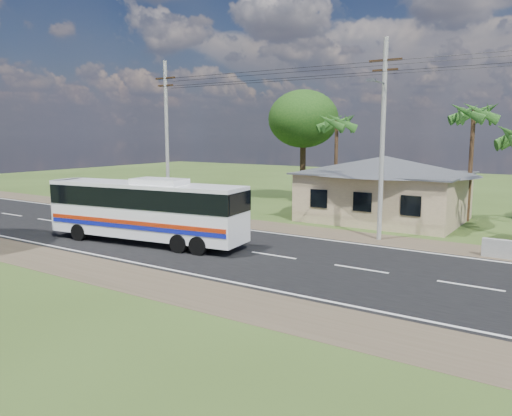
{
  "coord_description": "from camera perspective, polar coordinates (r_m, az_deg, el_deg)",
  "views": [
    {
      "loc": [
        12.32,
        -20.33,
        5.93
      ],
      "look_at": [
        -1.68,
        1.0,
        2.1
      ],
      "focal_mm": 35.0,
      "sensor_mm": 36.0,
      "label": 1
    }
  ],
  "objects": [
    {
      "name": "palm_far",
      "position": [
        39.83,
        9.22,
        9.5
      ],
      "size": [
        2.8,
        2.8,
        7.7
      ],
      "color": "#47301E",
      "rests_on": "ground"
    },
    {
      "name": "road",
      "position": [
        24.5,
        2.02,
        -5.45
      ],
      "size": [
        120.0,
        16.0,
        0.03
      ],
      "color": "black",
      "rests_on": "ground"
    },
    {
      "name": "coach_bus",
      "position": [
        27.5,
        -12.48,
        0.2
      ],
      "size": [
        11.69,
        3.93,
        3.56
      ],
      "rotation": [
        0.0,
        0.0,
        0.13
      ],
      "color": "white",
      "rests_on": "ground"
    },
    {
      "name": "small_car",
      "position": [
        37.5,
        -18.88,
        0.08
      ],
      "size": [
        2.42,
        4.45,
        1.43
      ],
      "primitive_type": "imported",
      "rotation": [
        0.0,
        0.0,
        -0.18
      ],
      "color": "#323234",
      "rests_on": "ground"
    },
    {
      "name": "utility_poles",
      "position": [
        28.5,
        13.63,
        7.98
      ],
      "size": [
        32.8,
        2.22,
        11.0
      ],
      "color": "#9E9E99",
      "rests_on": "ground"
    },
    {
      "name": "house",
      "position": [
        35.35,
        14.48,
        2.93
      ],
      "size": [
        12.4,
        10.0,
        5.0
      ],
      "color": "tan",
      "rests_on": "ground"
    },
    {
      "name": "ground",
      "position": [
        24.5,
        2.02,
        -5.47
      ],
      "size": [
        120.0,
        120.0,
        0.0
      ],
      "primitive_type": "plane",
      "color": "#314719",
      "rests_on": "ground"
    },
    {
      "name": "palm_mid",
      "position": [
        36.4,
        23.63,
        9.77
      ],
      "size": [
        2.8,
        2.8,
        8.2
      ],
      "color": "#47301E",
      "rests_on": "ground"
    },
    {
      "name": "tree_behind_house",
      "position": [
        43.4,
        5.44,
        10.06
      ],
      "size": [
        6.0,
        6.0,
        9.61
      ],
      "color": "#47301E",
      "rests_on": "ground"
    }
  ]
}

